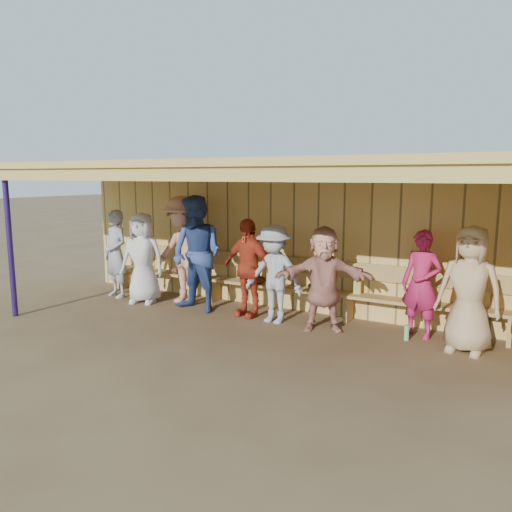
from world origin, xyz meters
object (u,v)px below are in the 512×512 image
Objects in this scene: player_extra at (183,250)px; player_h at (469,290)px; player_d at (247,268)px; player_e at (274,274)px; player_g at (421,284)px; player_f at (324,279)px; bench at (278,280)px; player_a at (116,254)px; player_c at (197,254)px; player_b at (142,258)px.

player_h is at bearing 6.43° from player_extra.
player_d is 0.83× the size of player_extra.
player_g reaches higher than player_e.
player_f reaches higher than player_g.
player_h is 0.22× the size of bench.
player_f is at bearing 14.19° from player_a.
player_a is 1.00× the size of player_h.
bench is at bearing 116.32° from player_e.
player_a reaches higher than player_g.
player_extra reaches higher than player_g.
player_b is at bearing -172.89° from player_c.
player_extra is at bearing -166.33° from player_g.
player_b is at bearing -162.55° from player_g.
player_a reaches higher than player_f.
player_a is 6.22m from player_h.
player_extra is 0.26× the size of bench.
player_b is 1.06× the size of player_g.
player_e is 0.99× the size of player_f.
player_a is at bearing 156.07° from player_b.
player_c is at bearing -160.98° from player_g.
player_a reaches higher than bench.
player_d is at bearing 151.40° from player_f.
player_g is 2.47m from bench.
player_c reaches higher than player_a.
player_c is 2.28m from player_f.
player_h is at bearing 8.85° from player_d.
bench is at bearing 123.71° from player_f.
player_c is at bearing -170.52° from player_h.
player_b is 0.76m from player_extra.
player_c is 0.64m from player_extra.
player_c reaches higher than bench.
player_f is at bearing 4.19° from player_e.
player_g is 0.75m from player_h.
player_b is 0.83× the size of player_c.
player_h is (5.48, 0.13, 0.01)m from player_b.
player_g is 0.20× the size of bench.
player_c reaches higher than player_e.
player_e is 2.82m from player_h.
player_g is 0.93× the size of player_h.
player_extra is (-0.55, 0.32, -0.02)m from player_c.
player_a is at bearing -175.54° from player_c.
player_h is (6.22, 0.05, 0.00)m from player_a.
player_c is 0.26× the size of bench.
player_b is 1.22m from player_c.
player_e is at bearing -67.54° from bench.
player_d is at bearing 16.23° from player_a.
player_b reaches higher than player_g.
player_d reaches higher than player_f.
player_f is at bearing 3.57° from player_extra.
player_e is (1.45, 0.05, -0.21)m from player_c.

